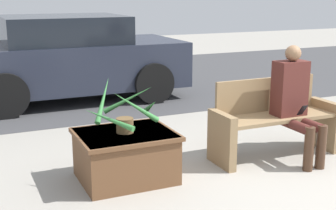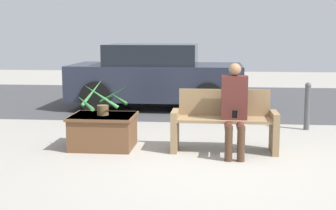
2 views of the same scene
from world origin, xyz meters
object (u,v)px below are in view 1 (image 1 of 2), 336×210
Objects in this scene: bench at (274,120)px; parked_car at (69,58)px; bollard_post at (287,83)px; person_seated at (295,99)px; planter_box at (126,154)px; potted_plant at (125,112)px.

parked_car is at bearing 110.96° from bench.
parked_car is 4.55× the size of bollard_post.
parked_car is (-1.60, 4.01, 0.03)m from person_seated.
person_seated is 1.35× the size of planter_box.
planter_box is 0.43m from potted_plant.
bollard_post is (1.48, 1.64, 0.02)m from bench.
parked_car reaches higher than potted_plant.
person_seated reaches higher than bench.
person_seated is 0.33× the size of parked_car.
parked_car is (-1.46, 3.82, 0.30)m from bench.
parked_car reaches higher than person_seated.
planter_box is 3.85m from parked_car.
potted_plant is (-1.77, -0.00, 0.28)m from bench.
bench is 1.78m from planter_box.
potted_plant is 0.92× the size of bollard_post.
bench is 2.21m from bollard_post.
person_seated is 4.32m from parked_car.
person_seated is 1.52× the size of bollard_post.
potted_plant is at bearing -94.58° from parked_car.
potted_plant is (-1.90, 0.18, 0.01)m from person_seated.
bollard_post is (3.25, 1.63, 0.17)m from planter_box.
potted_plant is 3.84m from parked_car.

